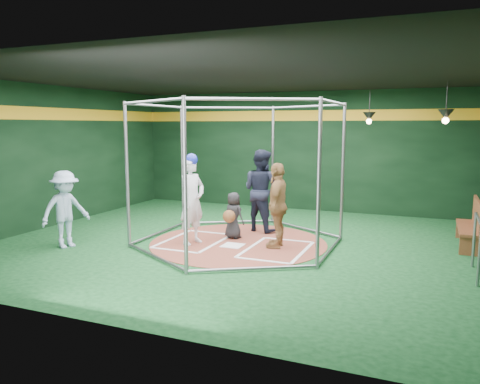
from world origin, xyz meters
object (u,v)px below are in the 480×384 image
at_px(visitor_leopard, 278,205).
at_px(umpire, 261,190).
at_px(batter_figure, 192,199).
at_px(dugout_bench, 472,223).

xyz_separation_m(visitor_leopard, umpire, (-0.84, 1.31, 0.09)).
height_order(batter_figure, dugout_bench, batter_figure).
bearing_deg(visitor_leopard, umpire, -153.24).
bearing_deg(umpire, dugout_bench, -157.68).
distance_m(umpire, dugout_bench, 4.61).
distance_m(batter_figure, umpire, 1.96).
height_order(visitor_leopard, dugout_bench, visitor_leopard).
relative_size(visitor_leopard, umpire, 0.90).
distance_m(batter_figure, visitor_leopard, 1.82).
height_order(visitor_leopard, umpire, umpire).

